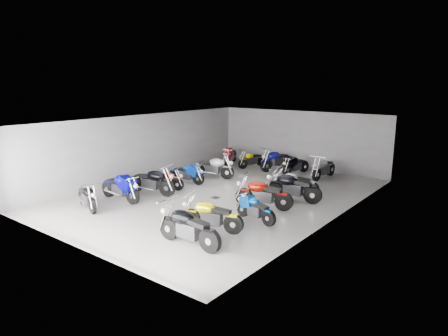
{
  "coord_description": "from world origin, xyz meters",
  "views": [
    {
      "loc": [
        10.16,
        -13.02,
        4.78
      ],
      "look_at": [
        -0.51,
        0.73,
        1.0
      ],
      "focal_mm": 32.0,
      "sensor_mm": 36.0,
      "label": 1
    }
  ],
  "objects_px": {
    "motorcycle_right_b": "(211,216)",
    "motorcycle_back_b": "(252,160)",
    "motorcycle_left_c": "(151,182)",
    "motorcycle_right_c": "(255,209)",
    "drain_grate": "(216,198)",
    "motorcycle_left_e": "(187,174)",
    "motorcycle_left_b": "(120,187)",
    "motorcycle_back_c": "(277,160)",
    "motorcycle_back_e": "(324,168)",
    "motorcycle_left_a": "(87,197)",
    "motorcycle_right_e": "(292,187)",
    "motorcycle_right_f": "(295,183)",
    "motorcycle_left_d": "(165,180)",
    "motorcycle_back_d": "(295,165)",
    "motorcycle_back_a": "(230,155)",
    "motorcycle_left_f": "(213,168)",
    "motorcycle_right_d": "(263,194)",
    "motorcycle_right_a": "(188,227)"
  },
  "relations": [
    {
      "from": "motorcycle_left_f",
      "to": "motorcycle_right_c",
      "type": "height_order",
      "value": "motorcycle_left_f"
    },
    {
      "from": "drain_grate",
      "to": "motorcycle_back_c",
      "type": "height_order",
      "value": "motorcycle_back_c"
    },
    {
      "from": "motorcycle_left_b",
      "to": "motorcycle_right_a",
      "type": "relative_size",
      "value": 1.0
    },
    {
      "from": "motorcycle_left_d",
      "to": "motorcycle_back_e",
      "type": "bearing_deg",
      "value": 123.99
    },
    {
      "from": "motorcycle_left_c",
      "to": "motorcycle_left_f",
      "type": "relative_size",
      "value": 1.06
    },
    {
      "from": "motorcycle_left_e",
      "to": "motorcycle_right_c",
      "type": "height_order",
      "value": "motorcycle_left_e"
    },
    {
      "from": "motorcycle_left_e",
      "to": "motorcycle_right_a",
      "type": "bearing_deg",
      "value": 34.39
    },
    {
      "from": "motorcycle_back_a",
      "to": "motorcycle_right_a",
      "type": "bearing_deg",
      "value": 100.47
    },
    {
      "from": "motorcycle_right_f",
      "to": "drain_grate",
      "type": "bearing_deg",
      "value": 124.77
    },
    {
      "from": "drain_grate",
      "to": "motorcycle_left_e",
      "type": "distance_m",
      "value": 2.86
    },
    {
      "from": "motorcycle_left_c",
      "to": "motorcycle_right_e",
      "type": "distance_m",
      "value": 5.99
    },
    {
      "from": "motorcycle_right_a",
      "to": "motorcycle_right_f",
      "type": "height_order",
      "value": "motorcycle_right_a"
    },
    {
      "from": "motorcycle_left_c",
      "to": "motorcycle_left_b",
      "type": "bearing_deg",
      "value": -26.11
    },
    {
      "from": "motorcycle_right_c",
      "to": "motorcycle_right_e",
      "type": "height_order",
      "value": "motorcycle_right_e"
    },
    {
      "from": "drain_grate",
      "to": "motorcycle_right_a",
      "type": "height_order",
      "value": "motorcycle_right_a"
    },
    {
      "from": "motorcycle_right_b",
      "to": "motorcycle_right_e",
      "type": "distance_m",
      "value": 4.63
    },
    {
      "from": "motorcycle_right_d",
      "to": "motorcycle_right_b",
      "type": "bearing_deg",
      "value": 165.48
    },
    {
      "from": "motorcycle_left_f",
      "to": "motorcycle_left_c",
      "type": "bearing_deg",
      "value": -22.22
    },
    {
      "from": "drain_grate",
      "to": "motorcycle_right_e",
      "type": "distance_m",
      "value": 3.21
    },
    {
      "from": "drain_grate",
      "to": "motorcycle_back_e",
      "type": "height_order",
      "value": "motorcycle_back_e"
    },
    {
      "from": "motorcycle_left_b",
      "to": "motorcycle_right_a",
      "type": "distance_m",
      "value": 5.56
    },
    {
      "from": "motorcycle_right_b",
      "to": "motorcycle_back_b",
      "type": "distance_m",
      "value": 10.03
    },
    {
      "from": "motorcycle_back_b",
      "to": "motorcycle_back_e",
      "type": "relative_size",
      "value": 0.83
    },
    {
      "from": "motorcycle_back_a",
      "to": "motorcycle_back_d",
      "type": "bearing_deg",
      "value": 159.62
    },
    {
      "from": "motorcycle_right_a",
      "to": "motorcycle_right_f",
      "type": "distance_m",
      "value": 6.89
    },
    {
      "from": "motorcycle_back_e",
      "to": "motorcycle_right_c",
      "type": "bearing_deg",
      "value": 97.82
    },
    {
      "from": "motorcycle_back_a",
      "to": "motorcycle_back_c",
      "type": "xyz_separation_m",
      "value": [
        3.04,
        0.19,
        0.05
      ]
    },
    {
      "from": "motorcycle_right_a",
      "to": "motorcycle_back_e",
      "type": "distance_m",
      "value": 10.35
    },
    {
      "from": "motorcycle_right_e",
      "to": "motorcycle_back_d",
      "type": "height_order",
      "value": "motorcycle_right_e"
    },
    {
      "from": "motorcycle_right_d",
      "to": "motorcycle_back_c",
      "type": "distance_m",
      "value": 6.84
    },
    {
      "from": "motorcycle_left_a",
      "to": "motorcycle_right_c",
      "type": "height_order",
      "value": "motorcycle_left_a"
    },
    {
      "from": "drain_grate",
      "to": "motorcycle_left_a",
      "type": "bearing_deg",
      "value": -124.85
    },
    {
      "from": "motorcycle_right_f",
      "to": "motorcycle_back_a",
      "type": "distance_m",
      "value": 7.02
    },
    {
      "from": "drain_grate",
      "to": "motorcycle_right_c",
      "type": "relative_size",
      "value": 0.17
    },
    {
      "from": "motorcycle_left_c",
      "to": "motorcycle_right_c",
      "type": "bearing_deg",
      "value": 74.68
    },
    {
      "from": "motorcycle_left_a",
      "to": "motorcycle_left_c",
      "type": "relative_size",
      "value": 0.84
    },
    {
      "from": "motorcycle_right_c",
      "to": "motorcycle_back_e",
      "type": "xyz_separation_m",
      "value": [
        -0.74,
        7.35,
        0.1
      ]
    },
    {
      "from": "motorcycle_left_d",
      "to": "motorcycle_right_d",
      "type": "distance_m",
      "value": 4.96
    },
    {
      "from": "motorcycle_right_e",
      "to": "motorcycle_back_c",
      "type": "distance_m",
      "value": 5.77
    },
    {
      "from": "motorcycle_left_a",
      "to": "motorcycle_left_d",
      "type": "height_order",
      "value": "motorcycle_left_a"
    },
    {
      "from": "motorcycle_right_d",
      "to": "motorcycle_right_e",
      "type": "xyz_separation_m",
      "value": [
        0.44,
        1.52,
        0.02
      ]
    },
    {
      "from": "motorcycle_left_b",
      "to": "motorcycle_back_c",
      "type": "relative_size",
      "value": 1.01
    },
    {
      "from": "motorcycle_left_d",
      "to": "motorcycle_back_a",
      "type": "distance_m",
      "value": 6.44
    },
    {
      "from": "motorcycle_back_e",
      "to": "motorcycle_right_f",
      "type": "bearing_deg",
      "value": 95.7
    },
    {
      "from": "motorcycle_left_a",
      "to": "motorcycle_back_a",
      "type": "relative_size",
      "value": 0.95
    },
    {
      "from": "motorcycle_left_b",
      "to": "motorcycle_left_e",
      "type": "relative_size",
      "value": 1.18
    },
    {
      "from": "motorcycle_back_a",
      "to": "motorcycle_back_d",
      "type": "height_order",
      "value": "motorcycle_back_a"
    },
    {
      "from": "motorcycle_back_a",
      "to": "motorcycle_back_e",
      "type": "xyz_separation_m",
      "value": [
        5.88,
        -0.03,
        0.03
      ]
    },
    {
      "from": "motorcycle_left_c",
      "to": "motorcycle_left_d",
      "type": "xyz_separation_m",
      "value": [
        -0.12,
        0.95,
        -0.12
      ]
    },
    {
      "from": "motorcycle_left_d",
      "to": "motorcycle_back_b",
      "type": "distance_m",
      "value": 6.32
    }
  ]
}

